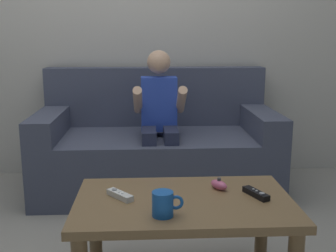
% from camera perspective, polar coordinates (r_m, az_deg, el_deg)
% --- Properties ---
extents(wall_back, '(4.58, 0.05, 2.50)m').
position_cam_1_polar(wall_back, '(3.26, -5.52, 15.26)').
color(wall_back, beige).
rests_on(wall_back, ground).
extents(couch, '(1.63, 0.80, 0.84)m').
position_cam_1_polar(couch, '(2.97, -1.56, -3.03)').
color(couch, '#474C60').
rests_on(couch, ground).
extents(person_seated_on_couch, '(0.34, 0.41, 0.98)m').
position_cam_1_polar(person_seated_on_couch, '(2.73, -1.17, 1.35)').
color(person_seated_on_couch, '#282D47').
rests_on(person_seated_on_couch, ground).
extents(coffee_table, '(0.90, 0.55, 0.42)m').
position_cam_1_polar(coffee_table, '(1.77, 2.19, -12.03)').
color(coffee_table, brown).
rests_on(coffee_table, ground).
extents(game_remote_black_near_edge, '(0.09, 0.14, 0.03)m').
position_cam_1_polar(game_remote_black_near_edge, '(1.80, 11.95, -9.02)').
color(game_remote_black_near_edge, black).
rests_on(game_remote_black_near_edge, coffee_table).
extents(nunchuk_pink, '(0.09, 0.10, 0.05)m').
position_cam_1_polar(nunchuk_pink, '(1.85, 6.98, -7.98)').
color(nunchuk_pink, pink).
rests_on(nunchuk_pink, coffee_table).
extents(game_remote_white_far_corner, '(0.12, 0.13, 0.03)m').
position_cam_1_polar(game_remote_white_far_corner, '(1.76, -6.60, -9.37)').
color(game_remote_white_far_corner, white).
rests_on(game_remote_white_far_corner, coffee_table).
extents(coffee_mug, '(0.12, 0.08, 0.09)m').
position_cam_1_polar(coffee_mug, '(1.57, -0.62, -10.61)').
color(coffee_mug, '#1959B2').
rests_on(coffee_mug, coffee_table).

